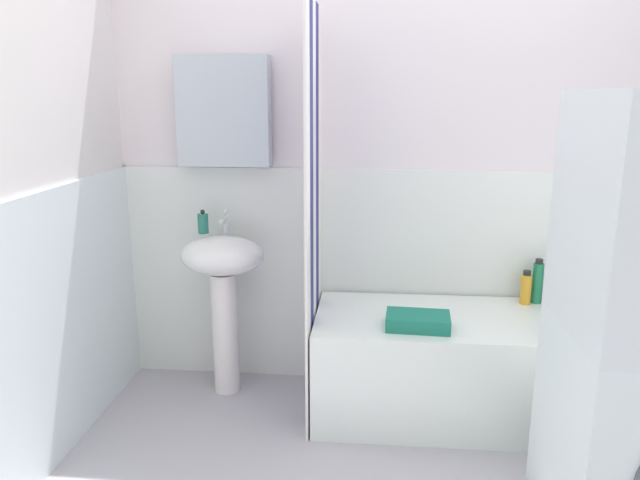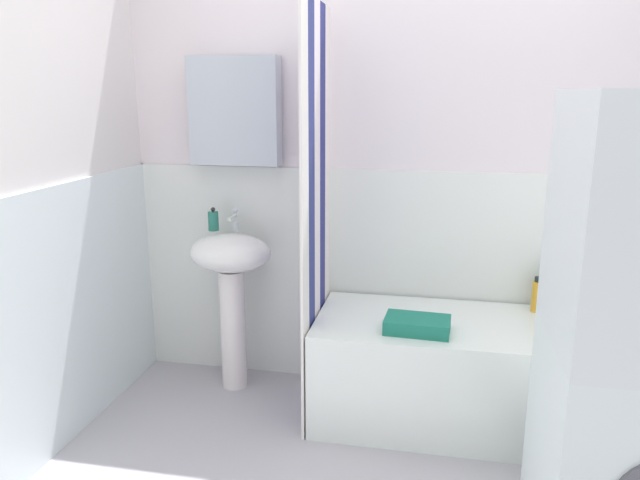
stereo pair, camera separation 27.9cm
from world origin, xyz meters
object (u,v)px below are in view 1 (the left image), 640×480
at_px(body_wash_bottle, 587,286).
at_px(lotion_bottle, 537,282).
at_px(towel_folded, 418,321).
at_px(sink, 223,280).
at_px(shampoo_bottle, 559,290).
at_px(conditioner_bottle, 526,288).
at_px(bathtub, 463,366).
at_px(soap_dispenser, 203,223).

relative_size(body_wash_bottle, lotion_bottle, 0.91).
height_order(lotion_bottle, towel_folded, lotion_bottle).
bearing_deg(sink, shampoo_bottle, 3.99).
bearing_deg(towel_folded, conditioner_bottle, 33.60).
xyz_separation_m(shampoo_bottle, towel_folded, (-0.75, -0.41, -0.04)).
height_order(body_wash_bottle, conditioner_bottle, body_wash_bottle).
distance_m(sink, shampoo_bottle, 1.76).
distance_m(sink, conditioner_bottle, 1.58).
relative_size(bathtub, conditioner_bottle, 8.16).
height_order(soap_dispenser, body_wash_bottle, soap_dispenser).
xyz_separation_m(sink, bathtub, (1.25, -0.14, -0.37)).
distance_m(sink, soap_dispenser, 0.32).
bearing_deg(body_wash_bottle, towel_folded, -156.14).
xyz_separation_m(soap_dispenser, conditioner_bottle, (1.69, 0.02, -0.32)).
bearing_deg(towel_folded, lotion_bottle, 32.44).
xyz_separation_m(lotion_bottle, towel_folded, (-0.64, -0.41, -0.08)).
height_order(sink, conditioner_bottle, sink).
height_order(bathtub, body_wash_bottle, body_wash_bottle).
bearing_deg(sink, soap_dispenser, 147.46).
relative_size(soap_dispenser, shampoo_bottle, 0.81).
xyz_separation_m(bathtub, shampoo_bottle, (0.51, 0.26, 0.33)).
xyz_separation_m(bathtub, lotion_bottle, (0.39, 0.25, 0.37)).
bearing_deg(soap_dispenser, body_wash_bottle, 0.70).
bearing_deg(conditioner_bottle, towel_folded, -146.40).
bearing_deg(lotion_bottle, towel_folded, -147.56).
bearing_deg(towel_folded, body_wash_bottle, 23.86).
bearing_deg(body_wash_bottle, bathtub, -159.78).
height_order(sink, shampoo_bottle, sink).
xyz_separation_m(body_wash_bottle, lotion_bottle, (-0.24, 0.02, 0.01)).
xyz_separation_m(bathtub, conditioner_bottle, (0.33, 0.23, 0.35)).
relative_size(shampoo_bottle, conditioner_bottle, 0.87).
bearing_deg(sink, body_wash_bottle, 3.01).
relative_size(bathtub, shampoo_bottle, 9.38).
relative_size(body_wash_bottle, shampoo_bottle, 1.37).
relative_size(bathtub, body_wash_bottle, 6.85).
xyz_separation_m(soap_dispenser, body_wash_bottle, (2.00, 0.02, -0.30)).
height_order(sink, body_wash_bottle, sink).
height_order(bathtub, shampoo_bottle, shampoo_bottle).
xyz_separation_m(sink, towel_folded, (1.00, -0.29, -0.08)).
height_order(soap_dispenser, conditioner_bottle, soap_dispenser).
distance_m(sink, bathtub, 1.31).
distance_m(shampoo_bottle, towel_folded, 0.86).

